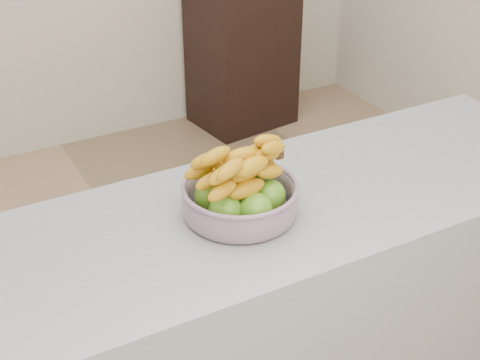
# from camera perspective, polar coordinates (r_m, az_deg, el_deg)

# --- Properties ---
(counter) EXTENTS (2.00, 0.60, 0.90)m
(counter) POSITION_cam_1_polar(r_m,az_deg,el_deg) (2.02, 1.79, -13.11)
(counter) COLOR #9B9CA3
(counter) RESTS_ON ground
(cabinet) EXTENTS (0.61, 0.51, 1.00)m
(cabinet) POSITION_cam_1_polar(r_m,az_deg,el_deg) (4.11, 0.18, 11.45)
(cabinet) COLOR black
(cabinet) RESTS_ON ground
(fruit_bowl) EXTENTS (0.30, 0.30, 0.19)m
(fruit_bowl) POSITION_cam_1_polar(r_m,az_deg,el_deg) (1.67, 0.01, -1.19)
(fruit_bowl) COLOR #9DA7BD
(fruit_bowl) RESTS_ON counter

